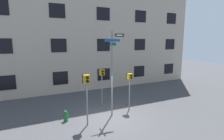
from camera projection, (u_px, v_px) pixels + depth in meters
ground_plane at (113, 119)px, 10.32m from camera, size 60.00×60.00×0.00m
building_facade at (81, 13)px, 15.13m from camera, size 24.00×0.63×13.86m
street_sign_pole at (113, 67)px, 10.33m from camera, size 1.24×0.83×5.13m
pedestrian_signal_left at (87, 85)px, 9.19m from camera, size 0.37×0.40×2.83m
pedestrian_signal_right at (130, 81)px, 11.38m from camera, size 0.36×0.40×2.48m
pedestrian_signal_across at (102, 76)px, 12.49m from camera, size 0.40×0.40×2.57m
fire_hydrant at (66, 116)px, 9.95m from camera, size 0.39×0.23×0.64m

